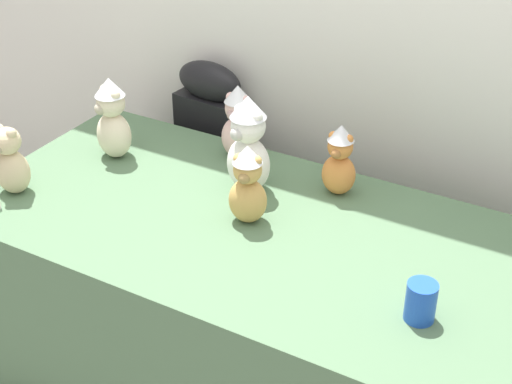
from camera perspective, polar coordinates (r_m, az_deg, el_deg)
display_table at (r=2.58m, az=0.00°, el=-9.06°), size 1.85×0.89×0.71m
instrument_case at (r=3.15m, az=-3.21°, el=1.65°), size 0.29×0.14×0.93m
teddy_bear_cream at (r=2.72m, az=-10.51°, el=5.30°), size 0.16×0.15×0.30m
teddy_bear_ginger at (r=2.48m, az=6.14°, el=2.31°), size 0.12×0.10×0.25m
teddy_bear_honey at (r=2.32m, az=-0.62°, el=0.50°), size 0.14×0.13×0.26m
teddy_bear_sand at (r=2.60m, az=-17.58°, el=2.12°), size 0.12×0.11×0.24m
teddy_bear_snow at (r=2.47m, az=-0.58°, el=3.46°), size 0.18×0.16×0.33m
teddy_bear_blush at (r=2.68m, az=-1.32°, el=5.09°), size 0.12×0.11×0.27m
party_cup_blue at (r=2.03m, az=12.01°, el=-7.88°), size 0.08×0.08×0.11m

